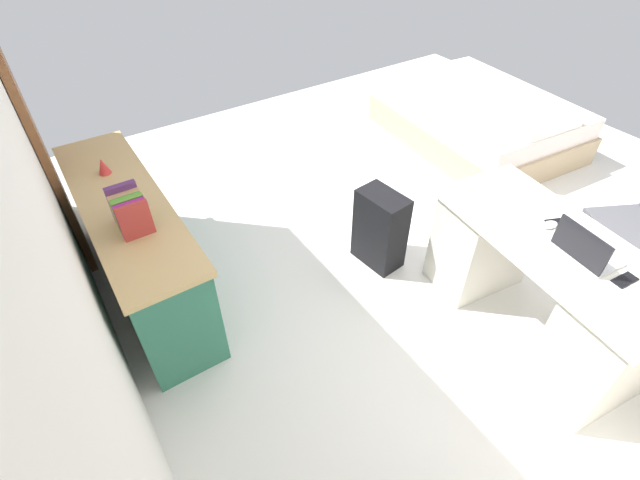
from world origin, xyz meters
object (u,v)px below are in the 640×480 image
bed (478,119)px  laptop (585,250)px  credenza (137,246)px  figurine_small (103,166)px  desk (539,284)px  suitcase_black (380,229)px  cell_phone_near_laptop (625,280)px  computer_mouse (550,225)px  office_chair (638,235)px  cell_phone_by_mouse (558,222)px

bed → laptop: size_ratio=6.00×
credenza → figurine_small: (0.35, 0.00, 0.44)m
desk → suitcase_black: desk is taller
credenza → cell_phone_near_laptop: (-2.09, -1.94, 0.37)m
computer_mouse → laptop: bearing=171.0°
office_chair → cell_phone_near_laptop: 1.01m
suitcase_black → cell_phone_by_mouse: (-0.92, -0.53, 0.45)m
computer_mouse → suitcase_black: bearing=33.7°
figurine_small → cell_phone_near_laptop: bearing=-141.5°
cell_phone_by_mouse → office_chair: bearing=-80.4°
desk → credenza: 2.58m
bed → suitcase_black: bearing=113.4°
office_chair → bed: bearing=-19.5°
credenza → suitcase_black: 1.69m
office_chair → desk: bearing=84.2°
laptop → cell_phone_by_mouse: (0.25, -0.14, -0.04)m
cell_phone_by_mouse → figurine_small: size_ratio=1.24×
computer_mouse → cell_phone_near_laptop: 0.48m
bed → cell_phone_near_laptop: size_ratio=14.80×
desk → cell_phone_near_laptop: bearing=-179.3°
suitcase_black → figurine_small: size_ratio=5.47×
desk → figurine_small: 2.86m
credenza → figurine_small: figurine_small is taller
office_chair → cell_phone_near_laptop: size_ratio=6.91×
cell_phone_by_mouse → desk: bearing=150.9°
credenza → cell_phone_near_laptop: 2.87m
desk → office_chair: size_ratio=1.61×
credenza → desk: bearing=-131.5°
credenza → computer_mouse: 2.59m
cell_phone_near_laptop → figurine_small: size_ratio=1.24×
laptop → cell_phone_near_laptop: (-0.23, -0.02, -0.04)m
suitcase_black → desk: bearing=-165.0°
bed → computer_mouse: 2.44m
laptop → credenza: bearing=45.9°
bed → suitcase_black: (-0.87, 2.02, 0.06)m
office_chair → suitcase_black: bearing=49.8°
laptop → figurine_small: size_ratio=3.05×
desk → office_chair: 0.93m
bed → laptop: (-2.05, 1.64, 0.56)m
laptop → cell_phone_near_laptop: 0.23m
cell_phone_by_mouse → laptop: bearing=173.0°
computer_mouse → desk: bearing=158.5°
desk → figurine_small: bearing=43.2°
office_chair → credenza: bearing=57.7°
bed → cell_phone_near_laptop: 2.84m
office_chair → bed: size_ratio=0.47×
office_chair → bed: (1.99, -0.70, -0.18)m
bed → credenza: bearing=93.0°
cell_phone_near_laptop → computer_mouse: bearing=-0.6°
credenza → bed: credenza is taller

